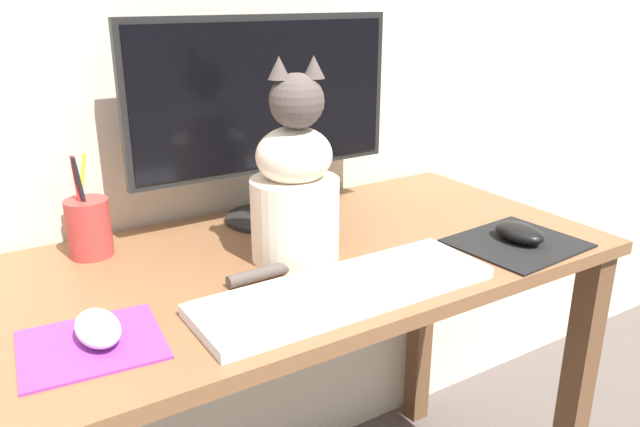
{
  "coord_description": "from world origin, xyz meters",
  "views": [
    {
      "loc": [
        -0.5,
        -0.89,
        1.15
      ],
      "look_at": [
        -0.0,
        -0.09,
        0.82
      ],
      "focal_mm": 35.0,
      "sensor_mm": 36.0,
      "label": 1
    }
  ],
  "objects": [
    {
      "name": "mousepad_right",
      "position": [
        0.38,
        -0.17,
        0.71
      ],
      "size": [
        0.23,
        0.21,
        0.0
      ],
      "rotation": [
        0.0,
        0.0,
        0.08
      ],
      "color": "black",
      "rests_on": "desk"
    },
    {
      "name": "pen_cup",
      "position": [
        -0.3,
        0.19,
        0.77
      ],
      "size": [
        0.08,
        0.08,
        0.18
      ],
      "color": "#B23833",
      "rests_on": "desk"
    },
    {
      "name": "desk",
      "position": [
        0.0,
        0.0,
        0.59
      ],
      "size": [
        1.15,
        0.56,
        0.71
      ],
      "color": "brown",
      "rests_on": "ground_plane"
    },
    {
      "name": "mousepad_left",
      "position": [
        -0.37,
        -0.12,
        0.71
      ],
      "size": [
        0.19,
        0.17,
        0.0
      ],
      "rotation": [
        0.0,
        0.0,
        -0.1
      ],
      "color": "purple",
      "rests_on": "desk"
    },
    {
      "name": "monitor",
      "position": [
        0.05,
        0.18,
        0.94
      ],
      "size": [
        0.55,
        0.17,
        0.4
      ],
      "color": "black",
      "rests_on": "desk"
    },
    {
      "name": "computer_mouse_right",
      "position": [
        0.38,
        -0.17,
        0.73
      ],
      "size": [
        0.06,
        0.1,
        0.03
      ],
      "color": "black",
      "rests_on": "mousepad_right"
    },
    {
      "name": "computer_mouse_left",
      "position": [
        -0.36,
        -0.12,
        0.73
      ],
      "size": [
        0.06,
        0.1,
        0.04
      ],
      "color": "white",
      "rests_on": "mousepad_left"
    },
    {
      "name": "cat",
      "position": [
        0.0,
        -0.01,
        0.84
      ],
      "size": [
        0.25,
        0.19,
        0.35
      ],
      "rotation": [
        0.0,
        0.0,
        -0.32
      ],
      "color": "beige",
      "rests_on": "desk"
    },
    {
      "name": "keyboard",
      "position": [
        -0.01,
        -0.18,
        0.72
      ],
      "size": [
        0.48,
        0.15,
        0.02
      ],
      "rotation": [
        0.0,
        0.0,
        -0.0
      ],
      "color": "silver",
      "rests_on": "desk"
    }
  ]
}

